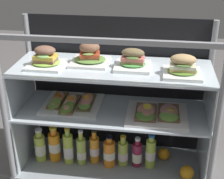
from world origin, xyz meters
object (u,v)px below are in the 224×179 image
juice_bottle_front_fourth (94,149)px  juice_bottle_back_right (109,153)px  juice_bottle_front_middle (123,153)px  juice_bottle_front_right_end (40,147)px  juice_bottle_tucked_behind (54,146)px  juice_bottle_near_post (137,154)px  juice_bottle_front_left_end (151,153)px  plated_roll_sandwich_mid_left (90,56)px  orange_fruit_beside_bottles (164,154)px  plated_roll_sandwich_far_right (133,61)px  open_sandwich_tray_far_left (72,103)px  open_sandwich_tray_far_right (157,113)px  plated_roll_sandwich_mid_right (183,68)px  orange_fruit_near_left_post (187,172)px  juice_bottle_front_second (68,149)px  juice_bottle_back_left (81,151)px  plated_roll_sandwich_near_right_corner (46,59)px

juice_bottle_front_fourth → juice_bottle_back_right: 0.10m
juice_bottle_front_middle → juice_bottle_front_right_end: bearing=-176.8°
juice_bottle_tucked_behind → juice_bottle_back_right: bearing=-2.2°
juice_bottle_near_post → juice_bottle_front_left_end: juice_bottle_front_left_end is taller
plated_roll_sandwich_mid_left → orange_fruit_beside_bottles: 0.79m
juice_bottle_front_right_end → juice_bottle_front_fourth: (0.34, 0.03, -0.00)m
juice_bottle_front_middle → plated_roll_sandwich_far_right: bearing=15.8°
juice_bottle_front_middle → juice_bottle_back_right: bearing=-163.2°
open_sandwich_tray_far_left → open_sandwich_tray_far_right: size_ratio=1.00×
plated_roll_sandwich_mid_right → orange_fruit_near_left_post: 0.65m
plated_roll_sandwich_mid_right → juice_bottle_front_fourth: plated_roll_sandwich_mid_right is taller
plated_roll_sandwich_far_right → orange_fruit_beside_bottles: 0.68m
plated_roll_sandwich_mid_right → orange_fruit_beside_bottles: 0.66m
juice_bottle_front_second → juice_bottle_back_right: size_ratio=1.16×
open_sandwich_tray_far_left → juice_bottle_front_right_end: (-0.21, -0.05, -0.30)m
juice_bottle_near_post → juice_bottle_front_middle: bearing=-176.3°
juice_bottle_front_second → orange_fruit_beside_bottles: size_ratio=3.23×
plated_roll_sandwich_mid_left → juice_bottle_tucked_behind: 0.63m
plated_roll_sandwich_far_right → juice_bottle_front_right_end: 0.82m
juice_bottle_front_middle → juice_bottle_front_left_end: juice_bottle_front_left_end is taller
orange_fruit_near_left_post → open_sandwich_tray_far_left: bearing=171.5°
juice_bottle_front_fourth → juice_bottle_near_post: (0.27, 0.01, -0.01)m
orange_fruit_near_left_post → plated_roll_sandwich_mid_left: bearing=167.2°
orange_fruit_near_left_post → juice_bottle_front_left_end: bearing=159.9°
plated_roll_sandwich_mid_right → juice_bottle_front_middle: size_ratio=0.97×
orange_fruit_near_left_post → juice_bottle_front_right_end: bearing=176.6°
juice_bottle_back_left → plated_roll_sandwich_mid_left: bearing=53.7°
juice_bottle_back_right → orange_fruit_near_left_post: size_ratio=2.55×
juice_bottle_front_right_end → orange_fruit_beside_bottles: 0.78m
juice_bottle_front_second → juice_bottle_back_left: size_ratio=1.04×
juice_bottle_back_left → juice_bottle_front_left_end: juice_bottle_back_left is taller
juice_bottle_front_right_end → juice_bottle_back_left: juice_bottle_back_left is taller
open_sandwich_tray_far_right → juice_bottle_front_right_end: open_sandwich_tray_far_right is taller
juice_bottle_tucked_behind → juice_bottle_front_fourth: size_ratio=1.03×
juice_bottle_back_left → orange_fruit_near_left_post: bearing=-5.1°
juice_bottle_front_fourth → orange_fruit_beside_bottles: 0.44m
plated_roll_sandwich_far_right → open_sandwich_tray_far_right: 0.33m
juice_bottle_near_post → orange_fruit_beside_bottles: 0.19m
juice_bottle_back_right → orange_fruit_beside_bottles: size_ratio=2.78×
plated_roll_sandwich_near_right_corner → plated_roll_sandwich_far_right: 0.48m
open_sandwich_tray_far_right → juice_bottle_front_second: bearing=179.6°
open_sandwich_tray_far_right → plated_roll_sandwich_mid_right: bearing=-10.4°
open_sandwich_tray_far_right → orange_fruit_beside_bottles: 0.38m
open_sandwich_tray_far_right → juice_bottle_back_right: open_sandwich_tray_far_right is taller
plated_roll_sandwich_near_right_corner → juice_bottle_front_middle: size_ratio=0.98×
plated_roll_sandwich_near_right_corner → juice_bottle_front_left_end: bearing=2.7°
open_sandwich_tray_far_left → juice_bottle_front_second: size_ratio=1.38×
juice_bottle_tucked_behind → juice_bottle_front_fourth: bearing=2.2°
plated_roll_sandwich_far_right → plated_roll_sandwich_mid_right: bearing=-13.9°
orange_fruit_beside_bottles → juice_bottle_front_left_end: bearing=-132.4°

